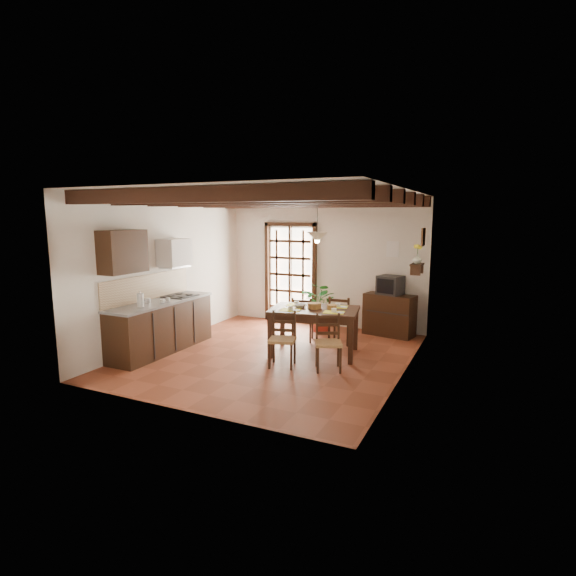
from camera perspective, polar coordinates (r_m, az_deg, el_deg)
The scene contains 25 objects.
ground_plane at distance 7.98m, azimuth -1.89°, elevation -8.55°, with size 5.00×5.00×0.00m, color brown.
room_shell at distance 7.63m, azimuth -1.96°, elevation 4.56°, with size 4.52×5.02×2.81m.
ceiling_beams at distance 7.61m, azimuth -2.00°, elevation 11.13°, with size 4.50×4.34×0.20m.
french_door at distance 10.23m, azimuth 0.30°, elevation 2.14°, with size 1.26×0.11×2.32m.
kitchen_counter at distance 8.44m, azimuth -15.76°, elevation -4.57°, with size 0.64×2.25×1.38m.
upper_cabinet at distance 7.80m, azimuth -20.23°, elevation 4.36°, with size 0.35×0.80×0.70m, color black.
range_hood at distance 8.72m, azimuth -14.23°, elevation 4.32°, with size 0.38×0.60×0.54m.
counter_items at distance 8.41m, azimuth -15.50°, elevation -1.23°, with size 0.50×1.43×0.25m.
dining_table at distance 7.91m, azimuth 3.37°, elevation -3.36°, with size 1.67×1.24×0.82m.
chair_near_left at distance 7.37m, azimuth -0.71°, elevation -7.78°, with size 0.50×0.49×0.90m.
chair_near_right at distance 7.22m, azimuth 5.13°, elevation -8.19°, with size 0.54×0.53×0.89m.
chair_far_left at distance 8.82m, azimuth 1.86°, elevation -4.97°, with size 0.49×0.48×0.88m.
chair_far_right at distance 8.69m, azimuth 6.73°, elevation -5.13°, with size 0.44×0.42×0.93m.
table_setting at distance 7.86m, azimuth 3.38°, elevation -1.90°, with size 1.10×0.73×0.10m.
table_bowl at distance 7.98m, azimuth 1.55°, elevation -2.26°, with size 0.22×0.22×0.05m, color white.
sideboard at distance 9.42m, azimuth 12.74°, elevation -3.34°, with size 1.00×0.45×0.85m, color black.
crt_tv at distance 9.30m, azimuth 12.87°, elevation 0.36°, with size 0.55×0.53×0.39m.
fuse_box at distance 9.48m, azimuth 13.16°, elevation 4.83°, with size 0.25×0.03×0.32m, color white.
plant_pot at distance 9.60m, azimuth 4.18°, elevation -4.82°, with size 0.37×0.37×0.23m, color maroon.
potted_plant at distance 9.50m, azimuth 4.21°, elevation -2.13°, with size 2.03×1.74×2.26m, color #144C19.
wall_shelf at distance 8.52m, azimuth 16.07°, elevation 2.63°, with size 0.20×0.42×0.20m.
shelf_vase at distance 8.51m, azimuth 16.11°, elevation 3.56°, with size 0.15×0.15×0.15m, color #B2BFB2.
shelf_flowers at distance 8.49m, azimuth 16.17°, elevation 4.96°, with size 0.14×0.14×0.36m.
framed_picture at distance 8.47m, azimuth 16.79°, elevation 6.22°, with size 0.03×0.32×0.32m.
pendant_lamp at distance 7.82m, azimuth 3.74°, elevation 6.58°, with size 0.36×0.36×0.84m.
Camera 1 is at (3.46, -6.77, 2.43)m, focal length 28.00 mm.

